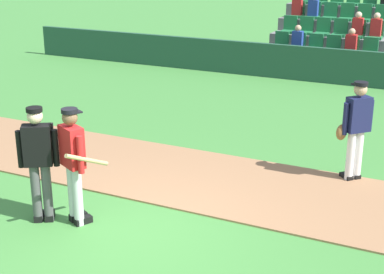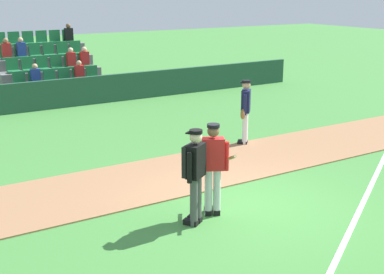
% 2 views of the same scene
% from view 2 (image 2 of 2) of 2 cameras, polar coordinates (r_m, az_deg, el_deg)
% --- Properties ---
extents(ground_plane, '(80.00, 80.00, 0.00)m').
position_cam_2_polar(ground_plane, '(10.48, 6.01, -7.38)').
color(ground_plane, '#42843A').
extents(infield_dirt_path, '(28.00, 2.54, 0.03)m').
position_cam_2_polar(infield_dirt_path, '(12.23, -0.55, -3.76)').
color(infield_dirt_path, '#9E704C').
rests_on(infield_dirt_path, ground).
extents(foul_line_chalk, '(10.25, 6.41, 0.01)m').
position_cam_2_polar(foul_line_chalk, '(12.13, 18.83, -4.85)').
color(foul_line_chalk, white).
rests_on(foul_line_chalk, ground).
extents(dugout_fence, '(20.00, 0.16, 1.03)m').
position_cam_2_polar(dugout_fence, '(19.34, -13.28, 4.66)').
color(dugout_fence, '#234C38').
rests_on(dugout_fence, ground).
extents(stadium_bleachers, '(3.90, 3.80, 2.70)m').
position_cam_2_polar(stadium_bleachers, '(21.47, -15.30, 6.23)').
color(stadium_bleachers, slate).
rests_on(stadium_bleachers, ground).
extents(batter_red_jersey, '(0.63, 0.80, 1.76)m').
position_cam_2_polar(batter_red_jersey, '(9.69, 2.31, -3.13)').
color(batter_red_jersey, silver).
rests_on(batter_red_jersey, ground).
extents(umpire_home_plate, '(0.53, 0.46, 1.76)m').
position_cam_2_polar(umpire_home_plate, '(9.30, 0.30, -3.73)').
color(umpire_home_plate, '#4C4C4C').
rests_on(umpire_home_plate, ground).
extents(runner_navy_jersey, '(0.55, 0.51, 1.76)m').
position_cam_2_polar(runner_navy_jersey, '(14.22, 5.78, 2.94)').
color(runner_navy_jersey, white).
rests_on(runner_navy_jersey, ground).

